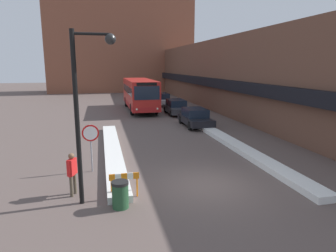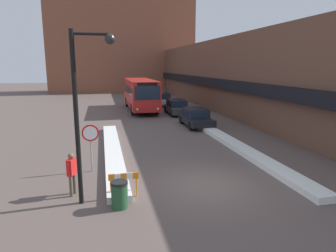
{
  "view_description": "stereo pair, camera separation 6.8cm",
  "coord_description": "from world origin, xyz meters",
  "px_view_note": "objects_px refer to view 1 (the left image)",
  "views": [
    {
      "loc": [
        -4.12,
        -10.87,
        4.8
      ],
      "look_at": [
        -0.73,
        4.15,
        1.68
      ],
      "focal_mm": 32.0,
      "sensor_mm": 36.0,
      "label": 1
    },
    {
      "loc": [
        -4.06,
        -10.88,
        4.8
      ],
      "look_at": [
        -0.73,
        4.15,
        1.68
      ],
      "focal_mm": 32.0,
      "sensor_mm": 36.0,
      "label": 2
    }
  ],
  "objects_px": {
    "pedestrian": "(72,170)",
    "trash_bin": "(120,195)",
    "parked_car_front": "(195,117)",
    "parked_car_middle": "(176,107)",
    "parked_car_back": "(162,99)",
    "stop_sign": "(91,138)",
    "street_lamp": "(85,99)",
    "city_bus": "(140,94)",
    "construction_barricade": "(124,180)"
  },
  "relations": [
    {
      "from": "pedestrian",
      "to": "trash_bin",
      "type": "bearing_deg",
      "value": -109.31
    },
    {
      "from": "parked_car_front",
      "to": "trash_bin",
      "type": "distance_m",
      "value": 14.57
    },
    {
      "from": "parked_car_front",
      "to": "parked_car_middle",
      "type": "height_order",
      "value": "parked_car_middle"
    },
    {
      "from": "parked_car_middle",
      "to": "parked_car_back",
      "type": "distance_m",
      "value": 7.33
    },
    {
      "from": "stop_sign",
      "to": "trash_bin",
      "type": "relative_size",
      "value": 2.31
    },
    {
      "from": "pedestrian",
      "to": "parked_car_middle",
      "type": "bearing_deg",
      "value": -4.3
    },
    {
      "from": "stop_sign",
      "to": "street_lamp",
      "type": "bearing_deg",
      "value": -89.78
    },
    {
      "from": "city_bus",
      "to": "parked_car_front",
      "type": "xyz_separation_m",
      "value": [
        3.17,
        -9.8,
        -1.08
      ]
    },
    {
      "from": "street_lamp",
      "to": "construction_barricade",
      "type": "relative_size",
      "value": 5.41
    },
    {
      "from": "parked_car_back",
      "to": "street_lamp",
      "type": "bearing_deg",
      "value": -106.91
    },
    {
      "from": "parked_car_front",
      "to": "pedestrian",
      "type": "height_order",
      "value": "pedestrian"
    },
    {
      "from": "stop_sign",
      "to": "construction_barricade",
      "type": "bearing_deg",
      "value": -68.56
    },
    {
      "from": "parked_car_back",
      "to": "street_lamp",
      "type": "xyz_separation_m",
      "value": [
        -7.83,
        -25.76,
        2.99
      ]
    },
    {
      "from": "stop_sign",
      "to": "construction_barricade",
      "type": "xyz_separation_m",
      "value": [
        1.23,
        -3.13,
        -0.92
      ]
    },
    {
      "from": "parked_car_back",
      "to": "pedestrian",
      "type": "bearing_deg",
      "value": -108.74
    },
    {
      "from": "parked_car_front",
      "to": "trash_bin",
      "type": "bearing_deg",
      "value": -117.89
    },
    {
      "from": "parked_car_back",
      "to": "street_lamp",
      "type": "relative_size",
      "value": 0.79
    },
    {
      "from": "city_bus",
      "to": "stop_sign",
      "type": "height_order",
      "value": "city_bus"
    },
    {
      "from": "city_bus",
      "to": "construction_barricade",
      "type": "xyz_separation_m",
      "value": [
        -3.45,
        -21.9,
        -1.14
      ]
    },
    {
      "from": "trash_bin",
      "to": "construction_barricade",
      "type": "bearing_deg",
      "value": 75.52
    },
    {
      "from": "street_lamp",
      "to": "city_bus",
      "type": "bearing_deg",
      "value": 78.04
    },
    {
      "from": "street_lamp",
      "to": "trash_bin",
      "type": "relative_size",
      "value": 6.26
    },
    {
      "from": "parked_car_front",
      "to": "street_lamp",
      "type": "height_order",
      "value": "street_lamp"
    },
    {
      "from": "city_bus",
      "to": "parked_car_middle",
      "type": "distance_m",
      "value": 4.91
    },
    {
      "from": "parked_car_front",
      "to": "parked_car_middle",
      "type": "distance_m",
      "value": 6.2
    },
    {
      "from": "stop_sign",
      "to": "trash_bin",
      "type": "xyz_separation_m",
      "value": [
        1.03,
        -3.91,
        -1.11
      ]
    },
    {
      "from": "trash_bin",
      "to": "construction_barricade",
      "type": "xyz_separation_m",
      "value": [
        0.2,
        0.78,
        0.19
      ]
    },
    {
      "from": "trash_bin",
      "to": "pedestrian",
      "type": "bearing_deg",
      "value": 139.35
    },
    {
      "from": "city_bus",
      "to": "trash_bin",
      "type": "distance_m",
      "value": 23.01
    },
    {
      "from": "parked_car_back",
      "to": "construction_barricade",
      "type": "distance_m",
      "value": 26.47
    },
    {
      "from": "stop_sign",
      "to": "parked_car_middle",
      "type": "bearing_deg",
      "value": 62.65
    },
    {
      "from": "parked_car_middle",
      "to": "stop_sign",
      "type": "xyz_separation_m",
      "value": [
        -7.84,
        -15.17,
        0.86
      ]
    },
    {
      "from": "city_bus",
      "to": "parked_car_back",
      "type": "relative_size",
      "value": 2.23
    },
    {
      "from": "parked_car_front",
      "to": "stop_sign",
      "type": "relative_size",
      "value": 1.95
    },
    {
      "from": "parked_car_front",
      "to": "stop_sign",
      "type": "bearing_deg",
      "value": -131.19
    },
    {
      "from": "parked_car_back",
      "to": "construction_barricade",
      "type": "relative_size",
      "value": 4.26
    },
    {
      "from": "parked_car_middle",
      "to": "stop_sign",
      "type": "bearing_deg",
      "value": -117.35
    },
    {
      "from": "parked_car_front",
      "to": "construction_barricade",
      "type": "distance_m",
      "value": 13.79
    },
    {
      "from": "street_lamp",
      "to": "construction_barricade",
      "type": "height_order",
      "value": "street_lamp"
    },
    {
      "from": "parked_car_back",
      "to": "pedestrian",
      "type": "relative_size",
      "value": 2.85
    },
    {
      "from": "parked_car_middle",
      "to": "pedestrian",
      "type": "bearing_deg",
      "value": -115.65
    },
    {
      "from": "trash_bin",
      "to": "construction_barricade",
      "type": "distance_m",
      "value": 0.83
    },
    {
      "from": "city_bus",
      "to": "parked_car_middle",
      "type": "relative_size",
      "value": 2.33
    },
    {
      "from": "street_lamp",
      "to": "trash_bin",
      "type": "distance_m",
      "value": 3.46
    },
    {
      "from": "parked_car_middle",
      "to": "construction_barricade",
      "type": "distance_m",
      "value": 19.46
    },
    {
      "from": "parked_car_middle",
      "to": "stop_sign",
      "type": "relative_size",
      "value": 2.03
    },
    {
      "from": "city_bus",
      "to": "parked_car_middle",
      "type": "bearing_deg",
      "value": -48.64
    },
    {
      "from": "city_bus",
      "to": "parked_car_middle",
      "type": "height_order",
      "value": "city_bus"
    },
    {
      "from": "city_bus",
      "to": "pedestrian",
      "type": "relative_size",
      "value": 6.36
    },
    {
      "from": "street_lamp",
      "to": "parked_car_front",
      "type": "bearing_deg",
      "value": 57.36
    }
  ]
}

